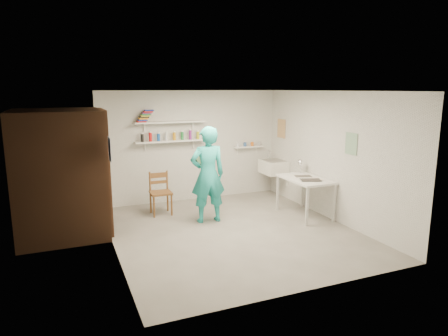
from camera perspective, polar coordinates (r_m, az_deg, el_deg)
name	(u,v)px	position (r m, az deg, el deg)	size (l,w,h in m)	color
floor	(233,232)	(7.03, 1.27, -9.10)	(4.00, 4.50, 0.02)	slate
ceiling	(233,90)	(6.59, 1.36, 11.04)	(4.00, 4.50, 0.02)	silver
wall_back	(191,146)	(8.79, -4.67, 3.15)	(4.00, 0.02, 2.40)	silver
wall_front	(311,197)	(4.78, 12.39, -4.01)	(4.00, 0.02, 2.40)	silver
wall_left	(110,173)	(6.18, -15.99, -0.71)	(0.02, 4.50, 2.40)	silver
wall_right	(331,156)	(7.73, 15.08, 1.68)	(0.02, 4.50, 2.40)	silver
doorway_recess	(104,173)	(7.25, -16.74, -0.64)	(0.02, 0.90, 2.00)	black
corridor_box	(60,173)	(7.20, -22.38, -0.68)	(1.40, 1.50, 2.10)	brown
door_lintel	(102,112)	(7.11, -17.06, 7.67)	(0.06, 1.05, 0.10)	brown
door_jamb_near	(109,178)	(6.76, -16.12, -1.44)	(0.06, 0.10, 2.00)	brown
door_jamb_far	(102,167)	(7.74, -16.99, 0.08)	(0.06, 0.10, 2.00)	brown
shelf_lower	(171,141)	(8.50, -7.63, 3.84)	(1.50, 0.22, 0.03)	white
shelf_upper	(170,122)	(8.46, -7.70, 6.53)	(1.50, 0.22, 0.03)	white
ledge_shelf	(249,147)	(9.22, 3.53, 3.05)	(0.70, 0.14, 0.03)	white
poster_left	(110,149)	(6.17, -16.01, 2.58)	(0.01, 0.28, 0.36)	#334C7F
poster_right_a	(281,129)	(9.15, 8.20, 5.60)	(0.01, 0.34, 0.42)	#995933
poster_right_b	(351,144)	(7.25, 17.71, 3.32)	(0.01, 0.30, 0.38)	#3F724C
belfast_sink	(273,167)	(9.06, 7.07, 0.15)	(0.48, 0.60, 0.30)	white
man	(208,175)	(7.30, -2.34, -0.97)	(0.65, 0.43, 1.78)	#22AEA8
wall_clock	(203,157)	(7.44, -3.03, 1.59)	(0.32, 0.32, 0.04)	beige
wooden_chair	(161,193)	(7.91, -9.03, -3.52)	(0.40, 0.39, 0.87)	brown
work_table	(305,197)	(7.90, 11.44, -4.08)	(0.67, 1.12, 0.75)	silver
desk_lamp	(301,162)	(8.24, 10.93, 0.80)	(0.14, 0.14, 0.14)	white
spray_cans	(171,136)	(8.49, -7.65, 4.51)	(1.29, 0.06, 0.17)	black
book_stack	(145,116)	(8.33, -11.21, 7.31)	(0.34, 0.14, 0.25)	red
ledge_pots	(249,144)	(9.21, 3.53, 3.42)	(0.48, 0.07, 0.09)	silver
papers	(305,178)	(7.81, 11.55, -1.38)	(0.30, 0.22, 0.02)	silver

